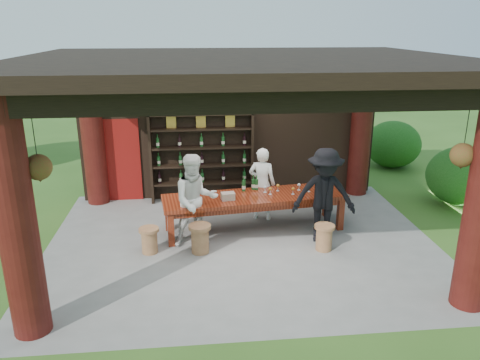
{
  "coord_description": "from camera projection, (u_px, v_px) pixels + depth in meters",
  "views": [
    {
      "loc": [
        -0.88,
        -8.13,
        4.0
      ],
      "look_at": [
        0.0,
        0.4,
        1.15
      ],
      "focal_mm": 35.0,
      "sensor_mm": 36.0,
      "label": 1
    }
  ],
  "objects": [
    {
      "name": "table_bottles",
      "position": [
        251.0,
        183.0,
        9.64
      ],
      "size": [
        0.35,
        0.15,
        0.31
      ],
      "color": "#194C1E",
      "rests_on": "tasting_table"
    },
    {
      "name": "host",
      "position": [
        262.0,
        184.0,
        9.94
      ],
      "size": [
        0.67,
        0.55,
        1.58
      ],
      "primitive_type": "imported",
      "rotation": [
        0.0,
        0.0,
        2.79
      ],
      "color": "white",
      "rests_on": "ground"
    },
    {
      "name": "stool_near_right",
      "position": [
        324.0,
        237.0,
        8.68
      ],
      "size": [
        0.38,
        0.38,
        0.5
      ],
      "rotation": [
        0.0,
        0.0,
        -0.18
      ],
      "color": "brown",
      "rests_on": "ground"
    },
    {
      "name": "ground",
      "position": [
        242.0,
        243.0,
        9.02
      ],
      "size": [
        90.0,
        90.0,
        0.0
      ],
      "primitive_type": "plane",
      "color": "#2D5119",
      "rests_on": "ground"
    },
    {
      "name": "trees",
      "position": [
        416.0,
        59.0,
        9.25
      ],
      "size": [
        22.34,
        9.98,
        4.8
      ],
      "color": "#3F2819",
      "rests_on": "ground"
    },
    {
      "name": "guest_man",
      "position": [
        324.0,
        196.0,
        8.87
      ],
      "size": [
        1.28,
        0.86,
        1.84
      ],
      "primitive_type": "imported",
      "rotation": [
        0.0,
        0.0,
        -0.15
      ],
      "color": "black",
      "rests_on": "ground"
    },
    {
      "name": "tasting_table",
      "position": [
        254.0,
        201.0,
        9.42
      ],
      "size": [
        3.76,
        1.37,
        0.75
      ],
      "rotation": [
        0.0,
        0.0,
        0.12
      ],
      "color": "#571A0C",
      "rests_on": "ground"
    },
    {
      "name": "shrubs",
      "position": [
        391.0,
        193.0,
        10.06
      ],
      "size": [
        14.41,
        8.99,
        1.36
      ],
      "color": "#194C14",
      "rests_on": "ground"
    },
    {
      "name": "guest_woman",
      "position": [
        195.0,
        200.0,
        8.73
      ],
      "size": [
        0.99,
        0.84,
        1.77
      ],
      "primitive_type": "imported",
      "rotation": [
        0.0,
        0.0,
        0.22
      ],
      "color": "silver",
      "rests_on": "ground"
    },
    {
      "name": "stool_far_left",
      "position": [
        149.0,
        240.0,
        8.57
      ],
      "size": [
        0.37,
        0.37,
        0.49
      ],
      "rotation": [
        0.0,
        0.0,
        0.24
      ],
      "color": "brown",
      "rests_on": "ground"
    },
    {
      "name": "table_glasses",
      "position": [
        286.0,
        189.0,
        9.53
      ],
      "size": [
        0.97,
        0.3,
        0.15
      ],
      "color": "silver",
      "rests_on": "tasting_table"
    },
    {
      "name": "napkin_basket",
      "position": [
        228.0,
        196.0,
        9.13
      ],
      "size": [
        0.28,
        0.21,
        0.14
      ],
      "primitive_type": "cube",
      "rotation": [
        0.0,
        0.0,
        0.12
      ],
      "color": "#BF6672",
      "rests_on": "tasting_table"
    },
    {
      "name": "stool_near_left",
      "position": [
        200.0,
        238.0,
        8.57
      ],
      "size": [
        0.41,
        0.41,
        0.54
      ],
      "rotation": [
        0.0,
        0.0,
        -0.06
      ],
      "color": "brown",
      "rests_on": "ground"
    },
    {
      "name": "pavilion",
      "position": [
        239.0,
        130.0,
        8.75
      ],
      "size": [
        7.5,
        6.0,
        3.6
      ],
      "color": "slate",
      "rests_on": "ground"
    },
    {
      "name": "wine_shelf",
      "position": [
        202.0,
        157.0,
        10.93
      ],
      "size": [
        2.41,
        0.37,
        2.12
      ],
      "color": "black",
      "rests_on": "ground"
    }
  ]
}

